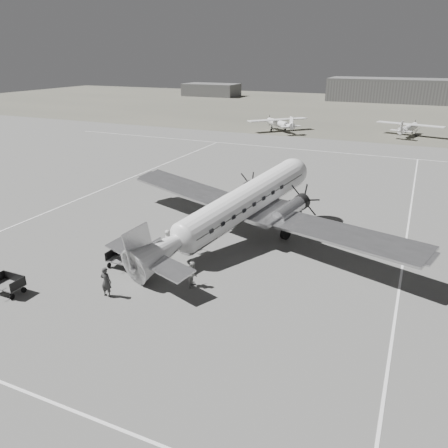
# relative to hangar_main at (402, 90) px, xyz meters

# --- Properties ---
(ground) EXTENTS (260.00, 260.00, 0.00)m
(ground) POSITION_rel_hangar_main_xyz_m (-5.00, -120.00, -3.30)
(ground) COLOR slate
(ground) RESTS_ON ground
(taxi_line_near) EXTENTS (60.00, 0.15, 0.01)m
(taxi_line_near) POSITION_rel_hangar_main_xyz_m (-5.00, -134.00, -3.29)
(taxi_line_near) COLOR white
(taxi_line_near) RESTS_ON ground
(taxi_line_right) EXTENTS (0.15, 80.00, 0.01)m
(taxi_line_right) POSITION_rel_hangar_main_xyz_m (7.00, -120.00, -3.29)
(taxi_line_right) COLOR white
(taxi_line_right) RESTS_ON ground
(taxi_line_left) EXTENTS (0.15, 60.00, 0.01)m
(taxi_line_left) POSITION_rel_hangar_main_xyz_m (-23.00, -110.00, -3.29)
(taxi_line_left) COLOR white
(taxi_line_left) RESTS_ON ground
(taxi_line_horizon) EXTENTS (90.00, 0.15, 0.01)m
(taxi_line_horizon) POSITION_rel_hangar_main_xyz_m (-5.00, -80.00, -3.29)
(taxi_line_horizon) COLOR white
(taxi_line_horizon) RESTS_ON ground
(grass_infield) EXTENTS (260.00, 90.00, 0.01)m
(grass_infield) POSITION_rel_hangar_main_xyz_m (-5.00, -25.00, -3.30)
(grass_infield) COLOR #5E5C4F
(grass_infield) RESTS_ON ground
(hangar_main) EXTENTS (42.00, 14.00, 6.60)m
(hangar_main) POSITION_rel_hangar_main_xyz_m (0.00, 0.00, 0.00)
(hangar_main) COLOR slate
(hangar_main) RESTS_ON ground
(shed_secondary) EXTENTS (18.00, 10.00, 4.00)m
(shed_secondary) POSITION_rel_hangar_main_xyz_m (-60.00, -5.00, -1.30)
(shed_secondary) COLOR #565656
(shed_secondary) RESTS_ON ground
(dc3_airliner) EXTENTS (32.08, 27.04, 5.20)m
(dc3_airliner) POSITION_rel_hangar_main_xyz_m (-4.89, -115.86, -0.70)
(dc3_airliner) COLOR silver
(dc3_airliner) RESTS_ON ground
(light_plane_left) EXTENTS (15.16, 15.20, 2.46)m
(light_plane_left) POSITION_rel_hangar_main_xyz_m (-17.20, -65.46, -2.07)
(light_plane_left) COLOR white
(light_plane_left) RESTS_ON ground
(light_plane_right) EXTENTS (13.20, 11.63, 2.35)m
(light_plane_right) POSITION_rel_hangar_main_xyz_m (4.83, -61.21, -2.12)
(light_plane_right) COLOR white
(light_plane_right) RESTS_ON ground
(baggage_cart_near) EXTENTS (1.94, 1.39, 1.08)m
(baggage_cart_near) POSITION_rel_hangar_main_xyz_m (-10.19, -122.77, -2.76)
(baggage_cart_near) COLOR #565656
(baggage_cart_near) RESTS_ON ground
(baggage_cart_far) EXTENTS (1.94, 1.38, 1.09)m
(baggage_cart_far) POSITION_rel_hangar_main_xyz_m (-14.28, -128.33, -2.76)
(baggage_cart_far) COLOR #565656
(baggage_cart_far) RESTS_ON ground
(ground_crew) EXTENTS (0.72, 0.51, 1.87)m
(ground_crew) POSITION_rel_hangar_main_xyz_m (-8.72, -126.19, -2.36)
(ground_crew) COLOR #303030
(ground_crew) RESTS_ON ground
(ramp_agent) EXTENTS (0.69, 0.85, 1.63)m
(ramp_agent) POSITION_rel_hangar_main_xyz_m (-4.64, -123.04, -2.48)
(ramp_agent) COLOR #AAAAA8
(ramp_agent) RESTS_ON ground
(passenger) EXTENTS (0.71, 0.86, 1.51)m
(passenger) POSITION_rel_hangar_main_xyz_m (-8.84, -119.00, -2.55)
(passenger) COLOR #B9B9B7
(passenger) RESTS_ON ground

